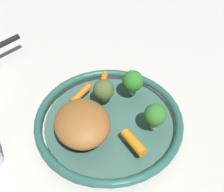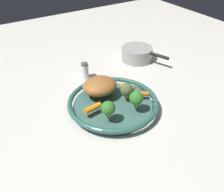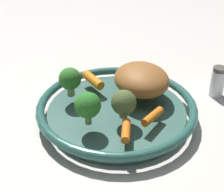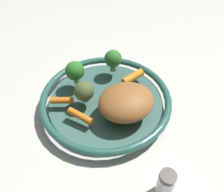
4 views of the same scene
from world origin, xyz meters
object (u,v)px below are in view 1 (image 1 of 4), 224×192
at_px(roast_chicken_piece, 82,123).
at_px(baby_carrot_center, 104,81).
at_px(serving_bowl, 109,122).
at_px(broccoli_floret_mid, 104,90).
at_px(baby_carrot_near_rim, 134,142).
at_px(broccoli_floret_edge, 133,81).
at_px(baby_carrot_back, 81,94).
at_px(broccoli_floret_large, 155,115).

bearing_deg(roast_chicken_piece, baby_carrot_center, -39.94).
xyz_separation_m(serving_bowl, broccoli_floret_mid, (0.05, -0.01, 0.05)).
bearing_deg(baby_carrot_near_rim, baby_carrot_center, -5.51).
height_order(roast_chicken_piece, broccoli_floret_edge, broccoli_floret_edge).
xyz_separation_m(baby_carrot_near_rim, broccoli_floret_edge, (0.14, -0.07, 0.03)).
bearing_deg(baby_carrot_back, broccoli_floret_large, -144.43).
bearing_deg(roast_chicken_piece, broccoli_floret_large, -109.59).
height_order(baby_carrot_center, broccoli_floret_large, broccoli_floret_large).
distance_m(roast_chicken_piece, baby_carrot_back, 0.11).
bearing_deg(baby_carrot_center, baby_carrot_near_rim, 174.49).
bearing_deg(baby_carrot_near_rim, baby_carrot_back, 15.07).
relative_size(baby_carrot_center, broccoli_floret_edge, 0.85).
bearing_deg(broccoli_floret_mid, baby_carrot_back, 52.76).
distance_m(roast_chicken_piece, baby_carrot_center, 0.16).
relative_size(broccoli_floret_mid, broccoli_floret_edge, 0.87).
height_order(serving_bowl, baby_carrot_back, baby_carrot_back).
bearing_deg(baby_carrot_near_rim, broccoli_floret_mid, 1.18).
bearing_deg(baby_carrot_back, broccoli_floret_mid, -127.24).
bearing_deg(broccoli_floret_edge, broccoli_floret_mid, 82.69).
bearing_deg(roast_chicken_piece, broccoli_floret_edge, -68.23).
bearing_deg(baby_carrot_back, broccoli_floret_edge, -110.59).
height_order(baby_carrot_center, broccoli_floret_mid, broccoli_floret_mid).
height_order(serving_bowl, broccoli_floret_mid, broccoli_floret_mid).
relative_size(baby_carrot_center, broccoli_floret_mid, 0.98).
relative_size(baby_carrot_near_rim, broccoli_floret_edge, 0.98).
bearing_deg(broccoli_floret_large, broccoli_floret_edge, -2.73).
relative_size(roast_chicken_piece, broccoli_floret_edge, 1.98).
bearing_deg(baby_carrot_center, broccoli_floret_edge, -141.49).
height_order(baby_carrot_back, baby_carrot_near_rim, baby_carrot_near_rim).
bearing_deg(broccoli_floret_large, baby_carrot_center, 14.10).
height_order(baby_carrot_near_rim, baby_carrot_center, baby_carrot_near_rim).
distance_m(serving_bowl, baby_carrot_center, 0.12).
xyz_separation_m(broccoli_floret_mid, broccoli_floret_edge, (-0.01, -0.07, 0.01)).
height_order(serving_bowl, baby_carrot_center, baby_carrot_center).
bearing_deg(roast_chicken_piece, baby_carrot_near_rim, -132.88).
distance_m(serving_bowl, baby_carrot_back, 0.10).
bearing_deg(baby_carrot_back, serving_bowl, -158.51).
relative_size(baby_carrot_near_rim, baby_carrot_center, 1.16).
xyz_separation_m(baby_carrot_back, broccoli_floret_edge, (-0.05, -0.12, 0.03)).
bearing_deg(serving_bowl, baby_carrot_back, 21.49).
xyz_separation_m(serving_bowl, baby_carrot_near_rim, (-0.10, -0.01, 0.03)).
relative_size(roast_chicken_piece, broccoli_floret_large, 2.04).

